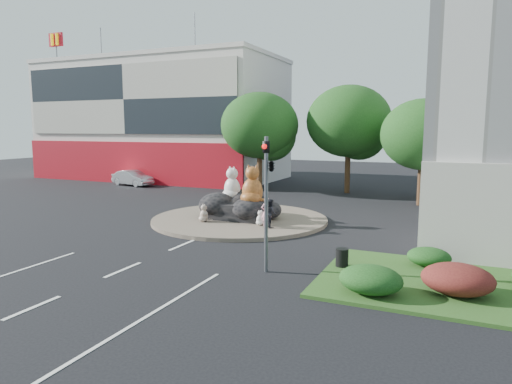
# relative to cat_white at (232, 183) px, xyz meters

# --- Properties ---
(ground) EXTENTS (120.00, 120.00, 0.00)m
(ground) POSITION_rel_cat_white_xyz_m (0.67, -10.37, -2.11)
(ground) COLOR black
(ground) RESTS_ON ground
(roundabout_island) EXTENTS (10.00, 10.00, 0.20)m
(roundabout_island) POSITION_rel_cat_white_xyz_m (0.67, -0.37, -2.01)
(roundabout_island) COLOR brown
(roundabout_island) RESTS_ON ground
(rock_plinth) EXTENTS (3.20, 2.60, 0.90)m
(rock_plinth) POSITION_rel_cat_white_xyz_m (0.67, -0.37, -1.46)
(rock_plinth) COLOR black
(rock_plinth) RESTS_ON roundabout_island
(shophouse_block) EXTENTS (25.20, 12.30, 17.40)m
(shophouse_block) POSITION_rel_cat_white_xyz_m (-17.34, 17.54, 4.07)
(shophouse_block) COLOR beige
(shophouse_block) RESTS_ON ground
(grass_verge) EXTENTS (10.00, 6.00, 0.12)m
(grass_verge) POSITION_rel_cat_white_xyz_m (12.67, -7.37, -2.05)
(grass_verge) COLOR #2C4A18
(grass_verge) RESTS_ON ground
(tree_left) EXTENTS (6.46, 6.46, 8.27)m
(tree_left) POSITION_rel_cat_white_xyz_m (-3.27, 11.69, 3.14)
(tree_left) COLOR #382314
(tree_left) RESTS_ON ground
(tree_mid) EXTENTS (6.84, 6.84, 8.76)m
(tree_mid) POSITION_rel_cat_white_xyz_m (3.73, 13.69, 3.45)
(tree_mid) COLOR #382314
(tree_mid) RESTS_ON ground
(tree_right) EXTENTS (5.70, 5.70, 7.30)m
(tree_right) POSITION_rel_cat_white_xyz_m (9.73, 9.69, 2.52)
(tree_right) COLOR #382314
(tree_right) RESTS_ON ground
(hedge_near_green) EXTENTS (2.00, 1.60, 0.90)m
(hedge_near_green) POSITION_rel_cat_white_xyz_m (9.67, -9.37, -1.54)
(hedge_near_green) COLOR #153912
(hedge_near_green) RESTS_ON grass_verge
(hedge_red) EXTENTS (2.20, 1.76, 0.99)m
(hedge_red) POSITION_rel_cat_white_xyz_m (12.17, -8.37, -1.50)
(hedge_red) COLOR #491313
(hedge_red) RESTS_ON grass_verge
(hedge_back_green) EXTENTS (1.60, 1.28, 0.72)m
(hedge_back_green) POSITION_rel_cat_white_xyz_m (11.17, -5.57, -1.63)
(hedge_back_green) COLOR #153912
(hedge_back_green) RESTS_ON grass_verge
(traffic_light) EXTENTS (0.44, 1.24, 5.00)m
(traffic_light) POSITION_rel_cat_white_xyz_m (5.76, -8.38, 1.51)
(traffic_light) COLOR #595B60
(traffic_light) RESTS_ON ground
(street_lamp) EXTENTS (2.34, 0.22, 8.06)m
(street_lamp) POSITION_rel_cat_white_xyz_m (13.48, -2.37, 2.44)
(street_lamp) COLOR #595B60
(street_lamp) RESTS_ON ground
(cat_white) EXTENTS (1.55, 1.47, 2.02)m
(cat_white) POSITION_rel_cat_white_xyz_m (0.00, 0.00, 0.00)
(cat_white) COLOR silver
(cat_white) RESTS_ON rock_plinth
(cat_tabby) EXTENTS (1.52, 1.38, 2.23)m
(cat_tabby) POSITION_rel_cat_white_xyz_m (1.66, -0.80, 0.11)
(cat_tabby) COLOR #A85E23
(cat_tabby) RESTS_ON rock_plinth
(kitten_calico) EXTENTS (0.77, 0.75, 0.99)m
(kitten_calico) POSITION_rel_cat_white_xyz_m (-0.65, -2.16, -1.42)
(kitten_calico) COLOR beige
(kitten_calico) RESTS_ON roundabout_island
(kitten_white) EXTENTS (0.65, 0.66, 0.83)m
(kitten_white) POSITION_rel_cat_white_xyz_m (2.55, -1.76, -1.49)
(kitten_white) COLOR silver
(kitten_white) RESTS_ON roundabout_island
(pedestrian_pink) EXTENTS (0.65, 0.59, 1.50)m
(pedestrian_pink) POSITION_rel_cat_white_xyz_m (2.94, -1.84, -1.16)
(pedestrian_pink) COLOR pink
(pedestrian_pink) RESTS_ON roundabout_island
(pedestrian_dark) EXTENTS (0.92, 0.91, 1.50)m
(pedestrian_dark) POSITION_rel_cat_white_xyz_m (3.24, -2.04, -1.16)
(pedestrian_dark) COLOR black
(pedestrian_dark) RESTS_ON roundabout_island
(parked_car) EXTENTS (4.50, 2.27, 1.42)m
(parked_car) POSITION_rel_cat_white_xyz_m (-15.62, 10.27, -1.40)
(parked_car) COLOR #B6BABE
(parked_car) RESTS_ON ground
(litter_bin) EXTENTS (0.53, 0.53, 0.68)m
(litter_bin) POSITION_rel_cat_white_xyz_m (8.17, -6.92, -1.65)
(litter_bin) COLOR black
(litter_bin) RESTS_ON grass_verge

